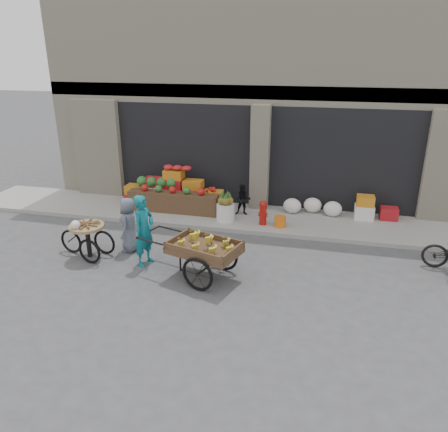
% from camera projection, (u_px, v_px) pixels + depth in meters
% --- Properties ---
extents(ground, '(80.00, 80.00, 0.00)m').
position_uv_depth(ground, '(221.00, 289.00, 9.34)').
color(ground, '#424244').
rests_on(ground, ground).
extents(sidewalk, '(18.00, 2.20, 0.12)m').
position_uv_depth(sidewalk, '(254.00, 218.00, 13.04)').
color(sidewalk, gray).
rests_on(sidewalk, ground).
extents(building, '(14.00, 6.45, 7.00)m').
position_uv_depth(building, '(275.00, 92.00, 15.42)').
color(building, beige).
rests_on(building, ground).
extents(fruit_display, '(3.10, 1.12, 1.24)m').
position_uv_depth(fruit_display, '(177.00, 190.00, 13.61)').
color(fruit_display, '#A7171D').
rests_on(fruit_display, sidewalk).
extents(pineapple_bin, '(0.52, 0.52, 0.50)m').
position_uv_depth(pineapple_bin, '(226.00, 212.00, 12.63)').
color(pineapple_bin, silver).
rests_on(pineapple_bin, sidewalk).
extents(fire_hydrant, '(0.22, 0.22, 0.71)m').
position_uv_depth(fire_hydrant, '(263.00, 212.00, 12.30)').
color(fire_hydrant, '#A5140F').
rests_on(fire_hydrant, sidewalk).
extents(orange_bucket, '(0.32, 0.32, 0.30)m').
position_uv_depth(orange_bucket, '(280.00, 221.00, 12.23)').
color(orange_bucket, orange).
rests_on(orange_bucket, sidewalk).
extents(right_bay_goods, '(3.35, 0.60, 0.70)m').
position_uv_depth(right_bay_goods, '(345.00, 208.00, 12.89)').
color(right_bay_goods, silver).
rests_on(right_bay_goods, sidewalk).
extents(seated_person, '(0.51, 0.43, 0.93)m').
position_uv_depth(seated_person, '(243.00, 200.00, 13.01)').
color(seated_person, black).
rests_on(seated_person, sidewalk).
extents(banana_cart, '(2.74, 1.70, 1.07)m').
position_uv_depth(banana_cart, '(202.00, 246.00, 9.53)').
color(banana_cart, brown).
rests_on(banana_cart, ground).
extents(vendor_woman, '(0.55, 0.70, 1.71)m').
position_uv_depth(vendor_woman, '(144.00, 230.00, 10.14)').
color(vendor_woman, '#0F6674').
rests_on(vendor_woman, ground).
extents(tricycle_cart, '(1.46, 0.97, 0.95)m').
position_uv_depth(tricycle_cart, '(87.00, 235.00, 10.58)').
color(tricycle_cart, '#9E7F51').
rests_on(tricycle_cart, ground).
extents(vendor_grey, '(0.51, 0.72, 1.40)m').
position_uv_depth(vendor_grey, '(129.00, 225.00, 10.89)').
color(vendor_grey, slate).
rests_on(vendor_grey, ground).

